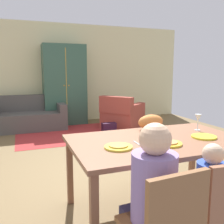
# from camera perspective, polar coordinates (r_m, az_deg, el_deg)

# --- Properties ---
(ground_plane) EXTENTS (7.12, 6.35, 0.02)m
(ground_plane) POSITION_cam_1_polar(r_m,az_deg,el_deg) (4.30, -3.14, -10.15)
(ground_plane) COLOR brown
(back_wall) EXTENTS (7.12, 0.10, 2.70)m
(back_wall) POSITION_cam_1_polar(r_m,az_deg,el_deg) (7.20, -11.00, 8.62)
(back_wall) COLOR beige
(back_wall) RESTS_ON ground_plane
(dining_table) EXTENTS (1.72, 1.05, 0.76)m
(dining_table) POSITION_cam_1_polar(r_m,az_deg,el_deg) (2.55, 10.42, -7.64)
(dining_table) COLOR brown
(dining_table) RESTS_ON ground_plane
(plate_near_man) EXTENTS (0.25, 0.25, 0.02)m
(plate_near_man) POSITION_cam_1_polar(r_m,az_deg,el_deg) (2.22, 1.45, -7.99)
(plate_near_man) COLOR yellow
(plate_near_man) RESTS_ON dining_table
(pizza_near_man) EXTENTS (0.17, 0.17, 0.01)m
(pizza_near_man) POSITION_cam_1_polar(r_m,az_deg,el_deg) (2.21, 1.45, -7.62)
(pizza_near_man) COLOR gold
(pizza_near_man) RESTS_ON plate_near_man
(plate_near_child) EXTENTS (0.25, 0.25, 0.02)m
(plate_near_child) POSITION_cam_1_polar(r_m,az_deg,el_deg) (2.38, 12.71, -7.01)
(plate_near_child) COLOR gold
(plate_near_child) RESTS_ON dining_table
(pizza_near_child) EXTENTS (0.17, 0.17, 0.01)m
(pizza_near_child) POSITION_cam_1_polar(r_m,az_deg,el_deg) (2.37, 12.72, -6.66)
(pizza_near_child) COLOR #E5914B
(pizza_near_child) RESTS_ON plate_near_child
(plate_near_woman) EXTENTS (0.25, 0.25, 0.02)m
(plate_near_woman) POSITION_cam_1_polar(r_m,az_deg,el_deg) (2.72, 20.20, -5.29)
(plate_near_woman) COLOR yellow
(plate_near_woman) RESTS_ON dining_table
(wine_glass) EXTENTS (0.07, 0.07, 0.19)m
(wine_glass) POSITION_cam_1_polar(r_m,az_deg,el_deg) (2.99, 18.99, -1.48)
(wine_glass) COLOR silver
(wine_glass) RESTS_ON dining_table
(fork) EXTENTS (0.02, 0.15, 0.01)m
(fork) POSITION_cam_1_polar(r_m,az_deg,el_deg) (2.36, 5.68, -7.07)
(fork) COLOR silver
(fork) RESTS_ON dining_table
(knife) EXTENTS (0.02, 0.17, 0.01)m
(knife) POSITION_cam_1_polar(r_m,az_deg,el_deg) (2.69, 12.22, -5.21)
(knife) COLOR silver
(knife) RESTS_ON dining_table
(person_man) EXTENTS (0.30, 0.41, 1.11)m
(person_man) POSITION_cam_1_polar(r_m,az_deg,el_deg) (1.83, 8.68, -20.82)
(person_man) COLOR #363257
(person_man) RESTS_ON ground_plane
(dining_chair_child) EXTENTS (0.46, 0.46, 0.87)m
(dining_chair_child) POSITION_cam_1_polar(r_m,az_deg,el_deg) (1.98, 24.08, -19.90)
(dining_chair_child) COLOR #955C3E
(dining_chair_child) RESTS_ON ground_plane
(person_child) EXTENTS (0.22, 0.30, 0.92)m
(person_child) POSITION_cam_1_polar(r_m,az_deg,el_deg) (2.12, 20.77, -19.44)
(person_child) COLOR navy
(person_child) RESTS_ON ground_plane
(cat) EXTENTS (0.33, 0.18, 0.17)m
(cat) POSITION_cam_1_polar(r_m,az_deg,el_deg) (2.94, 8.81, -2.22)
(cat) COLOR #D27C3B
(cat) RESTS_ON dining_table
(area_rug) EXTENTS (2.60, 1.80, 0.01)m
(area_rug) POSITION_cam_1_polar(r_m,az_deg,el_deg) (5.83, -8.28, -4.85)
(area_rug) COLOR #A62C2B
(area_rug) RESTS_ON ground_plane
(couch) EXTENTS (1.78, 0.86, 0.82)m
(couch) POSITION_cam_1_polar(r_m,az_deg,el_deg) (6.49, -18.58, -1.08)
(couch) COLOR #4D4944
(couch) RESTS_ON ground_plane
(armchair) EXTENTS (1.20, 1.20, 0.82)m
(armchair) POSITION_cam_1_polar(r_m,az_deg,el_deg) (6.27, 2.23, -0.79)
(armchair) COLOR #9C3F32
(armchair) RESTS_ON ground_plane
(armoire) EXTENTS (1.10, 0.59, 2.10)m
(armoire) POSITION_cam_1_polar(r_m,az_deg,el_deg) (6.82, -10.75, 6.07)
(armoire) COLOR #335845
(armoire) RESTS_ON ground_plane
(handbag) EXTENTS (0.32, 0.16, 0.26)m
(handbag) POSITION_cam_1_polar(r_m,az_deg,el_deg) (5.70, -0.69, -3.76)
(handbag) COLOR #2A1227
(handbag) RESTS_ON ground_plane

